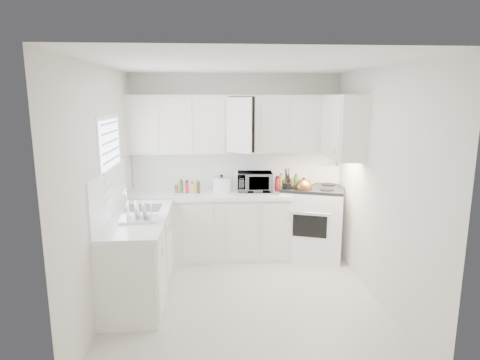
{
  "coord_description": "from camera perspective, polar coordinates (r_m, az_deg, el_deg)",
  "views": [
    {
      "loc": [
        -0.35,
        -4.31,
        2.26
      ],
      "look_at": [
        0.0,
        0.7,
        1.25
      ],
      "focal_mm": 30.61,
      "sensor_mm": 36.0,
      "label": 1
    }
  ],
  "objects": [
    {
      "name": "sauce_right_2",
      "position": [
        5.99,
        6.09,
        -0.4
      ],
      "size": [
        0.06,
        0.06,
        0.19
      ],
      "primitive_type": "cylinder",
      "color": "#563E18",
      "rests_on": "countertop_back"
    },
    {
      "name": "backsplash_back",
      "position": [
        6.0,
        -0.59,
        1.44
      ],
      "size": [
        2.98,
        0.02,
        0.55
      ],
      "primitive_type": "cube",
      "color": "white",
      "rests_on": "wall_back"
    },
    {
      "name": "spice_left_3",
      "position": [
        5.78,
        -6.62,
        -1.13
      ],
      "size": [
        0.06,
        0.06,
        0.13
      ],
      "primitive_type": "cylinder",
      "color": "yellow",
      "rests_on": "countertop_back"
    },
    {
      "name": "spice_left_2",
      "position": [
        5.88,
        -7.32,
        -0.95
      ],
      "size": [
        0.06,
        0.06,
        0.13
      ],
      "primitive_type": "cylinder",
      "color": "red",
      "rests_on": "countertop_back"
    },
    {
      "name": "upper_cabinets_back",
      "position": [
        5.81,
        -0.5,
        3.85
      ],
      "size": [
        3.0,
        0.33,
        0.8
      ],
      "primitive_type": null,
      "color": "silver",
      "rests_on": "wall_back"
    },
    {
      "name": "countertop_back",
      "position": [
        5.76,
        -4.28,
        -2.06
      ],
      "size": [
        2.24,
        0.64,
        0.05
      ],
      "primitive_type": "cube",
      "color": "silver",
      "rests_on": "lower_cabinets_back"
    },
    {
      "name": "spice_left_4",
      "position": [
        5.87,
        -5.85,
        -0.93
      ],
      "size": [
        0.06,
        0.06,
        0.13
      ],
      "primitive_type": "cylinder",
      "color": "#563E18",
      "rests_on": "countertop_back"
    },
    {
      "name": "sauce_right_4",
      "position": [
        6.01,
        7.13,
        -0.38
      ],
      "size": [
        0.06,
        0.06,
        0.19
      ],
      "primitive_type": "cylinder",
      "color": "#9A502A",
      "rests_on": "countertop_back"
    },
    {
      "name": "wall_left",
      "position": [
        4.57,
        -18.49,
        -1.38
      ],
      "size": [
        0.0,
        3.2,
        3.2
      ],
      "primitive_type": "plane",
      "rotation": [
        1.57,
        0.0,
        1.57
      ],
      "color": "silver",
      "rests_on": "ground"
    },
    {
      "name": "stove",
      "position": [
        5.98,
        10.07,
        -4.37
      ],
      "size": [
        1.04,
        0.94,
        1.31
      ],
      "primitive_type": null,
      "rotation": [
        0.0,
        0.0,
        -0.34
      ],
      "color": "white",
      "rests_on": "floor"
    },
    {
      "name": "paper_towel",
      "position": [
        5.92,
        -0.36,
        -0.08
      ],
      "size": [
        0.12,
        0.12,
        0.27
      ],
      "primitive_type": "cylinder",
      "color": "white",
      "rests_on": "countertop_back"
    },
    {
      "name": "countertop_left",
      "position": [
        4.78,
        -14.01,
        -5.2
      ],
      "size": [
        0.64,
        1.62,
        0.05
      ],
      "primitive_type": "cube",
      "color": "silver",
      "rests_on": "lower_cabinets_left"
    },
    {
      "name": "sink",
      "position": [
        5.08,
        -13.42,
        -2.51
      ],
      "size": [
        0.42,
        0.38,
        0.3
      ],
      "primitive_type": null,
      "color": "gray",
      "rests_on": "countertop_left"
    },
    {
      "name": "frying_pan",
      "position": [
        6.1,
        11.46,
        -1.1
      ],
      "size": [
        0.43,
        0.55,
        0.04
      ],
      "primitive_type": null,
      "rotation": [
        0.0,
        0.0,
        0.33
      ],
      "color": "black",
      "rests_on": "stove"
    },
    {
      "name": "utensil_crock",
      "position": [
        5.66,
        6.57,
        -0.13
      ],
      "size": [
        0.15,
        0.15,
        0.38
      ],
      "primitive_type": null,
      "rotation": [
        0.0,
        0.0,
        0.21
      ],
      "color": "black",
      "rests_on": "countertop_back"
    },
    {
      "name": "tea_kettle",
      "position": [
        5.68,
        8.84,
        -0.82
      ],
      "size": [
        0.33,
        0.29,
        0.27
      ],
      "primitive_type": null,
      "rotation": [
        0.0,
        0.0,
        -0.17
      ],
      "color": "olive",
      "rests_on": "stove"
    },
    {
      "name": "wall_right",
      "position": [
        4.79,
        18.82,
        -0.82
      ],
      "size": [
        0.0,
        3.2,
        3.2
      ],
      "primitive_type": "plane",
      "rotation": [
        1.57,
        0.0,
        -1.57
      ],
      "color": "silver",
      "rests_on": "ground"
    },
    {
      "name": "window_blinds",
      "position": [
        4.85,
        -17.44,
        2.42
      ],
      "size": [
        0.06,
        0.96,
        1.06
      ],
      "primitive_type": null,
      "color": "white",
      "rests_on": "wall_left"
    },
    {
      "name": "spice_left_0",
      "position": [
        5.89,
        -8.77,
        -0.97
      ],
      "size": [
        0.06,
        0.06,
        0.13
      ],
      "primitive_type": "cylinder",
      "color": "#9A502A",
      "rests_on": "countertop_back"
    },
    {
      "name": "rice_cooker",
      "position": [
        5.77,
        -2.58,
        -0.48
      ],
      "size": [
        0.29,
        0.29,
        0.25
      ],
      "primitive_type": null,
      "rotation": [
        0.0,
        0.0,
        0.17
      ],
      "color": "white",
      "rests_on": "countertop_back"
    },
    {
      "name": "microwave",
      "position": [
        5.84,
        2.06,
        0.07
      ],
      "size": [
        0.5,
        0.29,
        0.33
      ],
      "primitive_type": "imported",
      "rotation": [
        0.0,
        0.0,
        -0.04
      ],
      "color": "gray",
      "rests_on": "countertop_back"
    },
    {
      "name": "upper_cabinets_right",
      "position": [
        5.45,
        14.06,
        3.02
      ],
      "size": [
        0.33,
        0.9,
        0.8
      ],
      "primitive_type": null,
      "color": "silver",
      "rests_on": "wall_right"
    },
    {
      "name": "dish_rack",
      "position": [
        4.58,
        -13.98,
        -4.13
      ],
      "size": [
        0.45,
        0.36,
        0.23
      ],
      "primitive_type": null,
      "rotation": [
        0.0,
        0.0,
        0.12
      ],
      "color": "white",
      "rests_on": "countertop_left"
    },
    {
      "name": "lower_cabinets_back",
      "position": [
        5.9,
        -4.22,
        -6.53
      ],
      "size": [
        2.22,
        0.6,
        0.9
      ],
      "primitive_type": null,
      "color": "silver",
      "rests_on": "floor"
    },
    {
      "name": "sauce_right_5",
      "position": [
        5.96,
        7.75,
        -0.49
      ],
      "size": [
        0.06,
        0.06,
        0.19
      ],
      "primitive_type": "cylinder",
      "color": "#367326",
      "rests_on": "countertop_back"
    },
    {
      "name": "ceiling",
      "position": [
        4.34,
        0.67,
        15.85
      ],
      "size": [
        3.2,
        3.2,
        0.0
      ],
      "primitive_type": "plane",
      "rotation": [
        3.14,
        0.0,
        0.0
      ],
      "color": "white",
      "rests_on": "ground"
    },
    {
      "name": "backsplash_left",
      "position": [
        4.77,
        -17.73,
        -1.73
      ],
      "size": [
        0.02,
        1.6,
        0.55
      ],
      "primitive_type": "cube",
      "color": "white",
      "rests_on": "wall_left"
    },
    {
      "name": "floor",
      "position": [
        4.88,
        0.59,
        -16.22
      ],
      "size": [
        3.2,
        3.2,
        0.0
      ],
      "primitive_type": "plane",
      "color": "beige",
      "rests_on": "ground"
    },
    {
      "name": "wall_back",
      "position": [
        6.0,
        -0.6,
        2.17
      ],
      "size": [
        3.0,
        0.0,
        3.0
      ],
      "primitive_type": "plane",
      "rotation": [
        1.57,
        0.0,
        0.0
      ],
      "color": "silver",
      "rests_on": "ground"
    },
    {
      "name": "lower_cabinets_left",
      "position": [
        4.94,
        -13.86,
        -10.5
      ],
      "size": [
        0.6,
        1.6,
        0.9
      ],
      "primitive_type": null,
      "color": "silver",
      "rests_on": "floor"
    },
    {
      "name": "spice_left_1",
      "position": [
        5.79,
        -8.11,
        -1.15
      ],
      "size": [
        0.06,
        0.06,
        0.13
      ],
      "primitive_type": "cylinder",
      "color": "#367326",
      "rests_on": "countertop_back"
    },
    {
      "name": "wall_front",
      "position": [
        2.9,
        3.18,
        -8.04
      ],
      "size": [
        3.0,
        0.0,
        3.0
      ],
      "primitive_type": "plane",
      "rotation": [
        -1.57,
        0.0,
        0.0
      ],
      "color": "silver",
      "rests_on": "ground"
    },
    {
      "name": "sauce_right_3",
      "position": [
        5.94,
        6.71,
        -0.51
      ],
      "size": [
        0.06,
        0.06,
        0.19
      ],
      "primitive_type": "cylinder",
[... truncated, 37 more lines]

